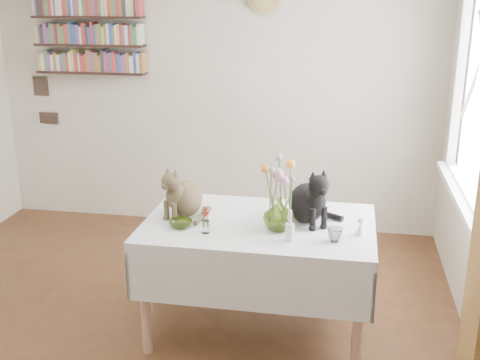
% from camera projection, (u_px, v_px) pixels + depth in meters
% --- Properties ---
extents(room, '(4.08, 4.58, 2.58)m').
position_uv_depth(room, '(123.00, 158.00, 3.24)').
color(room, brown).
rests_on(room, ground).
extents(window, '(0.12, 1.52, 1.32)m').
position_uv_depth(window, '(480.00, 115.00, 3.61)').
color(window, white).
rests_on(window, room).
extents(dining_table, '(1.41, 0.91, 0.75)m').
position_uv_depth(dining_table, '(259.00, 250.00, 3.74)').
color(dining_table, white).
rests_on(dining_table, room).
extents(tabby_cat, '(0.34, 0.36, 0.34)m').
position_uv_depth(tabby_cat, '(186.00, 189.00, 3.76)').
color(tabby_cat, brown).
rests_on(tabby_cat, dining_table).
extents(black_cat, '(0.37, 0.39, 0.37)m').
position_uv_depth(black_cat, '(307.00, 193.00, 3.65)').
color(black_cat, black).
rests_on(black_cat, dining_table).
extents(flower_vase, '(0.19, 0.19, 0.20)m').
position_uv_depth(flower_vase, '(279.00, 214.00, 3.54)').
color(flower_vase, '#8DAA3C').
rests_on(flower_vase, dining_table).
extents(green_bowl, '(0.18, 0.18, 0.04)m').
position_uv_depth(green_bowl, '(181.00, 224.00, 3.60)').
color(green_bowl, '#8DAA3C').
rests_on(green_bowl, dining_table).
extents(drinking_glass, '(0.09, 0.09, 0.08)m').
position_uv_depth(drinking_glass, '(335.00, 235.00, 3.39)').
color(drinking_glass, white).
rests_on(drinking_glass, dining_table).
extents(candlestick, '(0.05, 0.05, 0.19)m').
position_uv_depth(candlestick, '(290.00, 231.00, 3.39)').
color(candlestick, white).
rests_on(candlestick, dining_table).
extents(berry_jar, '(0.05, 0.05, 0.19)m').
position_uv_depth(berry_jar, '(205.00, 219.00, 3.50)').
color(berry_jar, white).
rests_on(berry_jar, dining_table).
extents(porcelain_figurine, '(0.06, 0.06, 0.11)m').
position_uv_depth(porcelain_figurine, '(360.00, 228.00, 3.48)').
color(porcelain_figurine, white).
rests_on(porcelain_figurine, dining_table).
extents(flower_bouquet, '(0.17, 0.13, 0.39)m').
position_uv_depth(flower_bouquet, '(280.00, 175.00, 3.48)').
color(flower_bouquet, '#4C7233').
rests_on(flower_bouquet, flower_vase).
extents(bookshelf_unit, '(1.00, 0.16, 0.91)m').
position_uv_depth(bookshelf_unit, '(88.00, 21.00, 5.26)').
color(bookshelf_unit, black).
rests_on(bookshelf_unit, room).
extents(wall_art_plaques, '(0.21, 0.02, 0.44)m').
position_uv_depth(wall_art_plaques, '(44.00, 99.00, 5.64)').
color(wall_art_plaques, '#38281E').
rests_on(wall_art_plaques, room).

